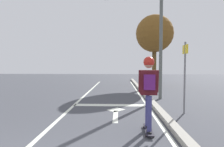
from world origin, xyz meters
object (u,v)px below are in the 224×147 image
(traffic_signal_mast, at_px, (141,12))
(roadside_tree, at_px, (155,34))
(street_sign_post, at_px, (185,67))
(skateboard, at_px, (148,130))
(skater, at_px, (149,83))

(traffic_signal_mast, bearing_deg, roadside_tree, 71.95)
(traffic_signal_mast, height_order, roadside_tree, traffic_signal_mast)
(street_sign_post, bearing_deg, skateboard, -129.81)
(street_sign_post, relative_size, roadside_tree, 0.46)
(traffic_signal_mast, height_order, street_sign_post, traffic_signal_mast)
(traffic_signal_mast, bearing_deg, skater, -94.42)
(skater, xyz_separation_m, traffic_signal_mast, (0.35, 4.50, 2.98))
(street_sign_post, bearing_deg, skater, -129.60)
(skateboard, distance_m, skater, 1.17)
(skater, bearing_deg, skateboard, 87.36)
(skater, bearing_deg, street_sign_post, 50.40)
(traffic_signal_mast, distance_m, street_sign_post, 3.93)
(skater, height_order, roadside_tree, roadside_tree)
(skateboard, xyz_separation_m, skater, (-0.00, -0.01, 1.17))
(skateboard, relative_size, street_sign_post, 0.36)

